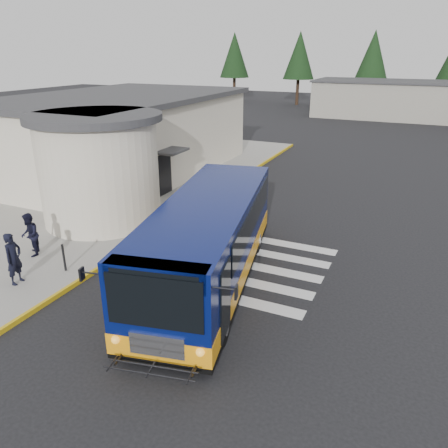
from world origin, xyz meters
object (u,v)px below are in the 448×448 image
at_px(transit_bus, 208,245).
at_px(pedestrian_a, 14,259).
at_px(pedestrian_b, 30,235).
at_px(bollard, 64,258).

height_order(transit_bus, pedestrian_a, transit_bus).
xyz_separation_m(transit_bus, pedestrian_a, (-5.71, -2.96, -0.36)).
relative_size(transit_bus, pedestrian_a, 5.98).
height_order(transit_bus, pedestrian_b, transit_bus).
relative_size(pedestrian_a, bollard, 1.76).
bearing_deg(transit_bus, pedestrian_b, 177.68).
bearing_deg(pedestrian_b, transit_bus, 58.41).
distance_m(pedestrian_b, bollard, 2.13).
xyz_separation_m(pedestrian_b, bollard, (2.05, -0.45, -0.33)).
height_order(pedestrian_a, bollard, pedestrian_a).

